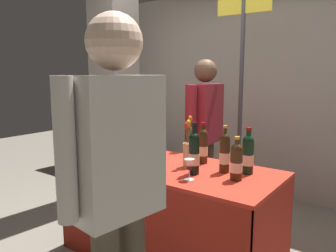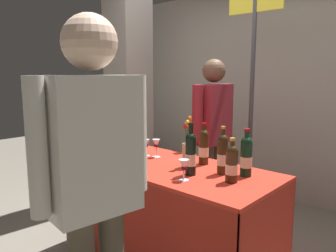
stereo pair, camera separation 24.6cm
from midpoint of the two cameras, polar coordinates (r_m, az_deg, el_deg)
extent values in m
cube|color=#9E998E|center=(4.11, 14.41, 5.63)|extent=(5.98, 0.12, 2.48)
cube|color=gray|center=(4.09, -11.12, 12.56)|extent=(0.43, 0.43, 3.46)
cube|color=red|center=(2.53, -2.81, -7.03)|extent=(1.67, 0.74, 0.02)
cube|color=#A32519|center=(2.42, -8.49, -17.84)|extent=(1.67, 0.01, 0.76)
cube|color=#A32519|center=(2.94, 1.89, -12.77)|extent=(1.67, 0.01, 0.76)
cube|color=#A32519|center=(3.22, -14.51, -11.06)|extent=(0.01, 0.74, 0.76)
cube|color=#A32519|center=(2.29, 14.67, -19.76)|extent=(0.01, 0.74, 0.76)
cylinder|color=black|center=(2.27, 1.42, -5.26)|extent=(0.07, 0.07, 0.25)
sphere|color=black|center=(2.24, 1.43, -2.10)|extent=(0.07, 0.07, 0.07)
cylinder|color=black|center=(2.23, 1.44, -0.98)|extent=(0.03, 0.03, 0.09)
cylinder|color=black|center=(2.22, 1.44, 0.39)|extent=(0.04, 0.04, 0.02)
cylinder|color=beige|center=(2.27, 1.42, -5.76)|extent=(0.08, 0.08, 0.08)
cylinder|color=black|center=(2.76, -16.22, -3.55)|extent=(0.07, 0.07, 0.20)
sphere|color=black|center=(2.74, -16.32, -1.48)|extent=(0.07, 0.07, 0.07)
cylinder|color=black|center=(2.74, -16.36, -0.63)|extent=(0.03, 0.03, 0.08)
cylinder|color=black|center=(2.73, -16.40, 0.40)|extent=(0.04, 0.04, 0.02)
cylinder|color=beige|center=(2.77, -16.21, -3.88)|extent=(0.07, 0.07, 0.07)
cylinder|color=#38230F|center=(2.17, 8.57, -6.67)|extent=(0.08, 0.08, 0.21)
sphere|color=#38230F|center=(2.15, 8.63, -4.04)|extent=(0.08, 0.08, 0.08)
cylinder|color=#38230F|center=(2.14, 8.66, -3.18)|extent=(0.03, 0.03, 0.07)
cylinder|color=#B7932D|center=(2.13, 8.68, -2.08)|extent=(0.03, 0.03, 0.02)
cylinder|color=beige|center=(2.18, 8.56, -7.09)|extent=(0.08, 0.08, 0.07)
cylinder|color=#38230F|center=(2.55, 3.30, -3.93)|extent=(0.08, 0.08, 0.23)
sphere|color=#38230F|center=(2.52, 3.32, -1.37)|extent=(0.07, 0.07, 0.07)
cylinder|color=#38230F|center=(2.52, 3.33, -0.58)|extent=(0.03, 0.03, 0.07)
cylinder|color=maroon|center=(2.51, 3.34, 0.41)|extent=(0.04, 0.04, 0.02)
cylinder|color=beige|center=(2.55, 3.29, -4.34)|extent=(0.08, 0.08, 0.07)
cylinder|color=#38230F|center=(2.80, -10.20, -2.97)|extent=(0.08, 0.08, 0.22)
sphere|color=#38230F|center=(2.78, -10.26, -0.75)|extent=(0.08, 0.08, 0.08)
cylinder|color=#38230F|center=(2.78, -10.29, 0.10)|extent=(0.03, 0.03, 0.08)
cylinder|color=maroon|center=(2.77, -10.32, 1.14)|extent=(0.03, 0.03, 0.02)
cylinder|color=beige|center=(2.81, -10.19, -3.32)|extent=(0.08, 0.08, 0.07)
cylinder|color=black|center=(2.32, 10.71, -5.35)|extent=(0.08, 0.08, 0.23)
sphere|color=black|center=(2.30, 10.80, -2.52)|extent=(0.08, 0.08, 0.08)
cylinder|color=black|center=(2.29, 10.82, -1.62)|extent=(0.03, 0.03, 0.07)
cylinder|color=maroon|center=(2.28, 10.86, -0.48)|extent=(0.04, 0.04, 0.02)
cylinder|color=beige|center=(2.33, 10.70, -5.80)|extent=(0.08, 0.08, 0.07)
cylinder|color=black|center=(2.92, -14.88, -2.38)|extent=(0.08, 0.08, 0.25)
sphere|color=black|center=(2.89, -14.98, 0.04)|extent=(0.08, 0.08, 0.08)
cylinder|color=black|center=(2.89, -15.02, 0.83)|extent=(0.03, 0.03, 0.08)
cylinder|color=maroon|center=(2.88, -15.06, 1.80)|extent=(0.03, 0.03, 0.02)
cylinder|color=beige|center=(2.92, -14.87, -2.77)|extent=(0.08, 0.08, 0.08)
cylinder|color=#192333|center=(2.40, -7.16, -4.50)|extent=(0.07, 0.07, 0.26)
sphere|color=#192333|center=(2.37, -7.22, -1.48)|extent=(0.06, 0.06, 0.06)
cylinder|color=#192333|center=(2.37, -7.24, -0.66)|extent=(0.02, 0.02, 0.07)
cylinder|color=#B7932D|center=(2.36, -7.26, 0.38)|extent=(0.03, 0.03, 0.02)
cylinder|color=beige|center=(2.41, -7.15, -4.97)|extent=(0.07, 0.07, 0.08)
cylinder|color=#192333|center=(2.57, -11.87, -3.91)|extent=(0.07, 0.07, 0.24)
sphere|color=#192333|center=(2.54, -11.96, -1.28)|extent=(0.07, 0.07, 0.07)
cylinder|color=#192333|center=(2.54, -11.99, -0.34)|extent=(0.03, 0.03, 0.08)
cylinder|color=#B7932D|center=(2.53, -12.03, 0.80)|extent=(0.04, 0.04, 0.02)
cylinder|color=beige|center=(2.57, -11.86, -4.33)|extent=(0.07, 0.07, 0.08)
cylinder|color=#38230F|center=(2.32, 6.78, -5.10)|extent=(0.07, 0.07, 0.24)
sphere|color=#38230F|center=(2.30, 6.83, -2.14)|extent=(0.07, 0.07, 0.07)
cylinder|color=#38230F|center=(2.29, 6.85, -1.25)|extent=(0.03, 0.03, 0.07)
cylinder|color=#B7932D|center=(2.28, 6.87, -0.14)|extent=(0.03, 0.03, 0.02)
cylinder|color=beige|center=(2.33, 6.77, -5.56)|extent=(0.07, 0.07, 0.08)
cylinder|color=silver|center=(2.79, -6.94, -5.24)|extent=(0.07, 0.07, 0.00)
cylinder|color=silver|center=(2.78, -6.96, -4.49)|extent=(0.01, 0.01, 0.07)
cone|color=silver|center=(2.77, -6.99, -3.09)|extent=(0.06, 0.06, 0.07)
cylinder|color=#590C19|center=(2.77, -6.98, -3.47)|extent=(0.03, 0.03, 0.02)
cylinder|color=silver|center=(2.75, -5.11, -5.41)|extent=(0.07, 0.07, 0.00)
cylinder|color=silver|center=(2.74, -5.12, -4.61)|extent=(0.01, 0.01, 0.08)
cone|color=silver|center=(2.73, -5.14, -3.10)|extent=(0.07, 0.07, 0.07)
cylinder|color=#590C19|center=(2.73, -5.14, -3.51)|extent=(0.04, 0.04, 0.02)
cylinder|color=silver|center=(2.18, 0.43, -9.27)|extent=(0.07, 0.07, 0.00)
cylinder|color=silver|center=(2.17, 0.43, -8.46)|extent=(0.01, 0.01, 0.06)
cone|color=silver|center=(2.15, 0.44, -6.73)|extent=(0.07, 0.07, 0.07)
cylinder|color=#590C19|center=(2.16, 0.44, -7.27)|extent=(0.04, 0.04, 0.02)
cylinder|color=tan|center=(2.45, 0.74, -5.07)|extent=(0.09, 0.09, 0.18)
cylinder|color=#38722D|center=(2.40, 0.75, -2.44)|extent=(0.03, 0.02, 0.24)
ellipsoid|color=gold|center=(2.39, 0.60, 0.46)|extent=(0.03, 0.03, 0.05)
cylinder|color=#38722D|center=(2.43, 0.47, -2.50)|extent=(0.01, 0.04, 0.22)
ellipsoid|color=red|center=(2.40, 0.23, 0.06)|extent=(0.03, 0.03, 0.05)
cylinder|color=#38722D|center=(2.42, 0.98, -2.02)|extent=(0.04, 0.05, 0.26)
ellipsoid|color=#E05B1E|center=(2.42, 0.96, 1.19)|extent=(0.03, 0.03, 0.05)
cylinder|color=#38722D|center=(2.45, 0.75, -2.85)|extent=(0.01, 0.04, 0.18)
ellipsoid|color=red|center=(2.45, 0.93, -0.68)|extent=(0.03, 0.03, 0.05)
cylinder|color=#4C4233|center=(3.43, 4.74, -9.10)|extent=(0.12, 0.12, 0.80)
cylinder|color=#4C4233|center=(3.30, 3.39, -9.82)|extent=(0.12, 0.12, 0.80)
cube|color=maroon|center=(3.22, 4.22, 2.18)|extent=(0.23, 0.41, 0.57)
sphere|color=brown|center=(3.19, 4.31, 9.51)|extent=(0.22, 0.22, 0.22)
cylinder|color=maroon|center=(3.43, 6.27, 2.96)|extent=(0.08, 0.08, 0.52)
cylinder|color=maroon|center=(3.00, 1.89, 2.15)|extent=(0.08, 0.08, 0.52)
cube|color=beige|center=(1.44, -13.74, -3.63)|extent=(0.26, 0.41, 0.61)
sphere|color=beige|center=(1.41, -14.43, 14.02)|extent=(0.24, 0.24, 0.24)
cylinder|color=beige|center=(1.33, -22.53, -4.09)|extent=(0.08, 0.08, 0.56)
cylinder|color=beige|center=(1.57, -6.42, -1.45)|extent=(0.08, 0.08, 0.56)
cylinder|color=#47474C|center=(3.45, 10.41, 3.10)|extent=(0.04, 0.04, 2.24)
cube|color=yellow|center=(3.49, 10.92, 19.82)|extent=(0.57, 0.02, 0.16)
camera|label=1|loc=(0.12, -92.86, -0.46)|focal=35.25mm
camera|label=2|loc=(0.12, 87.14, 0.46)|focal=35.25mm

